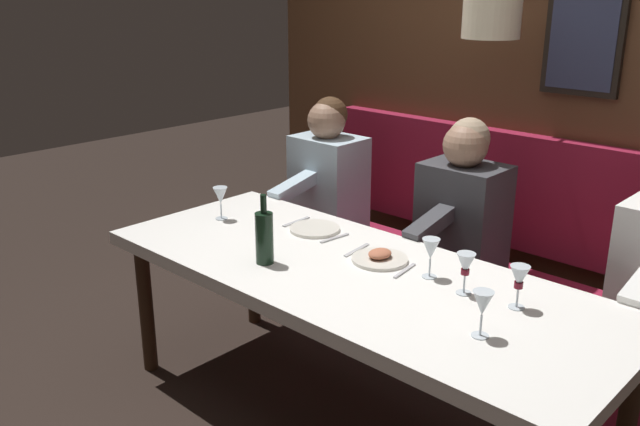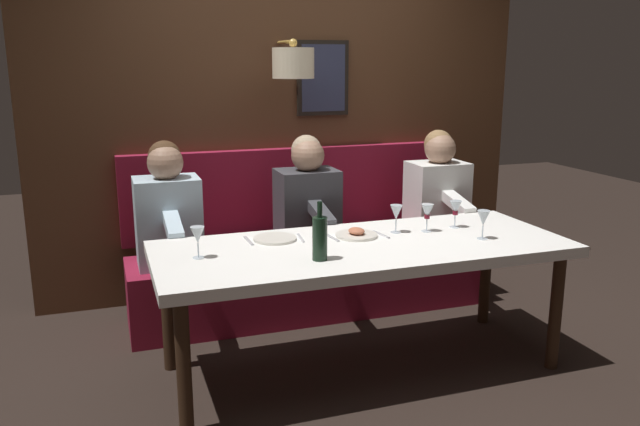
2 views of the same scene
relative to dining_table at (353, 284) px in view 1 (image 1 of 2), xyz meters
The scene contains 14 objects.
ground_plane 0.67m from the dining_table, ahead, with size 12.00×12.00×0.00m, color black.
dining_table is the anchor object (origin of this frame).
banquette_bench 1.00m from the dining_table, ahead, with size 0.52×2.47×0.45m, color maroon.
back_wall_panel 1.62m from the dining_table, ahead, with size 0.59×3.67×2.90m.
diner_near 0.89m from the dining_table, ahead, with size 0.60×0.40×0.79m.
diner_middle 1.31m from the dining_table, 47.21° to the left, with size 0.60×0.40×0.79m.
place_setting_0 0.17m from the dining_table, ahead, with size 0.24×0.33×0.05m.
place_setting_1 0.50m from the dining_table, 62.14° to the left, with size 0.24×0.32×0.01m.
wine_glass_0 0.50m from the dining_table, 75.35° to the right, with size 0.07×0.07×0.16m.
wine_glass_1 0.91m from the dining_table, 87.91° to the left, with size 0.07×0.07×0.16m.
wine_glass_2 0.70m from the dining_table, 77.45° to the right, with size 0.07×0.07×0.16m.
wine_glass_3 0.36m from the dining_table, 60.25° to the right, with size 0.07×0.07×0.16m.
wine_glass_4 0.71m from the dining_table, 100.92° to the right, with size 0.07×0.07×0.16m.
wine_bottle 0.42m from the dining_table, 121.68° to the left, with size 0.08×0.08×0.30m.
Camera 1 is at (-1.97, -1.67, 1.86)m, focal length 38.35 mm.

